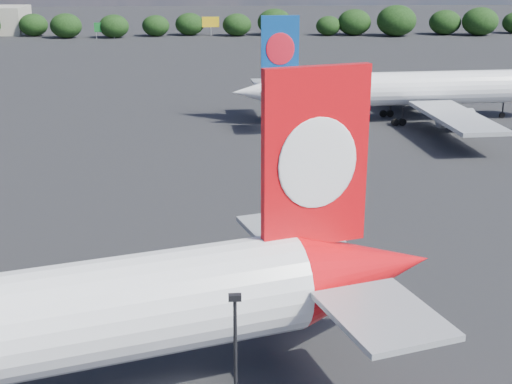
{
  "coord_description": "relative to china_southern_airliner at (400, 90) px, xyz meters",
  "views": [
    {
      "loc": [
        13.53,
        -32.68,
        22.98
      ],
      "look_at": [
        16.0,
        12.0,
        8.0
      ],
      "focal_mm": 50.0,
      "sensor_mm": 36.0,
      "label": 1
    }
  ],
  "objects": [
    {
      "name": "ground",
      "position": [
        -39.6,
        -7.01,
        -4.6
      ],
      "size": [
        500.0,
        500.0,
        0.0
      ],
      "primitive_type": "plane",
      "color": "black",
      "rests_on": "ground"
    },
    {
      "name": "china_southern_airliner",
      "position": [
        0.0,
        0.0,
        0.0
      ],
      "size": [
        46.32,
        44.05,
        15.11
      ],
      "color": "white",
      "rests_on": "ground"
    },
    {
      "name": "apron_lamp_post",
      "position": [
        -25.47,
        -72.81,
        0.76
      ],
      "size": [
        0.55,
        0.3,
        9.46
      ],
      "color": "black",
      "rests_on": "ground"
    },
    {
      "name": "highway_sign",
      "position": [
        -57.6,
        108.99,
        -1.47
      ],
      "size": [
        6.0,
        0.3,
        4.5
      ],
      "color": "#166E26",
      "rests_on": "ground"
    },
    {
      "name": "billboard_yellow",
      "position": [
        -27.6,
        114.99,
        -0.73
      ],
      "size": [
        5.0,
        0.3,
        5.5
      ],
      "color": "yellow",
      "rests_on": "ground"
    },
    {
      "name": "horizon_treeline",
      "position": [
        -25.99,
        113.31,
        -0.94
      ],
      "size": [
        202.06,
        14.66,
        8.96
      ],
      "color": "black",
      "rests_on": "ground"
    }
  ]
}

